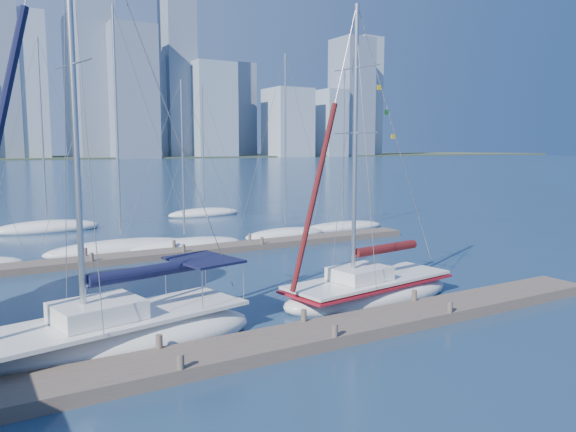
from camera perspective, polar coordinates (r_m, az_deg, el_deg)
ground at (r=18.69m, az=3.12°, el=-12.51°), size 700.00×700.00×0.00m
near_dock at (r=18.63m, az=3.12°, el=-11.93°), size 26.00×2.00×0.40m
far_dock at (r=33.38m, az=-9.41°, el=-3.51°), size 30.00×1.80×0.36m
sailboat_navy at (r=18.35m, az=-16.98°, el=-9.30°), size 9.29×4.60×15.33m
sailboat_maroon at (r=23.16m, az=8.24°, el=-6.26°), size 8.30×3.66×12.12m
bg_boat_1 at (r=34.72m, az=-16.58°, el=-3.14°), size 8.95×3.21×14.57m
bg_boat_2 at (r=34.99m, az=-10.45°, el=-2.97°), size 7.55×2.22×10.52m
bg_boat_4 at (r=38.79m, az=-0.27°, el=-1.83°), size 6.40×4.38×12.72m
bg_boat_5 at (r=42.52m, az=5.56°, el=-1.11°), size 7.42×4.08×12.13m
bg_boat_6 at (r=45.25m, az=-23.26°, el=-1.07°), size 7.87×4.71×14.39m
bg_boat_7 at (r=51.52m, az=-8.51°, el=0.30°), size 7.04×4.61×12.01m
skyline at (r=308.15m, az=-25.25°, el=11.93°), size 502.90×51.31×118.59m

